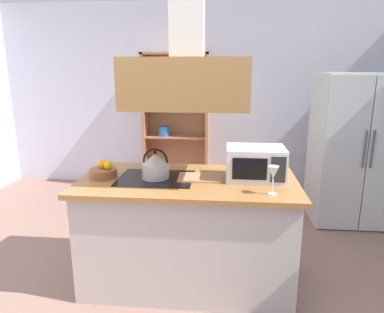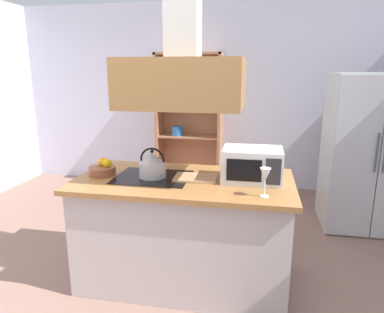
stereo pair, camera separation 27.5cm
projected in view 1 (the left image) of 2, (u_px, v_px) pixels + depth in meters
The scene contains 11 objects.
ground_plane at pixel (166, 303), 2.70m from camera, with size 7.80×7.80×0.00m, color #866356.
wall_back at pixel (198, 97), 5.27m from camera, with size 6.00×0.12×2.70m, color silver.
kitchen_island at pixel (188, 230), 2.92m from camera, with size 1.74×0.91×0.90m.
range_hood at pixel (187, 68), 2.60m from camera, with size 0.90×0.70×1.22m.
refrigerator at pixel (355, 149), 4.04m from camera, with size 0.90×0.78×1.72m.
dish_cabinet at pixel (177, 129), 5.20m from camera, with size 0.95×0.40×1.98m.
kettle at pixel (155, 166), 2.81m from camera, with size 0.22×0.22×0.24m.
cutting_board at pixel (199, 178), 2.81m from camera, with size 0.34×0.24×0.02m, color tan.
microwave at pixel (255, 163), 2.78m from camera, with size 0.46×0.35×0.26m.
wine_glass_on_counter at pixel (273, 174), 2.43m from camera, with size 0.08×0.08×0.21m.
fruit_bowl at pixel (104, 171), 2.85m from camera, with size 0.22×0.22×0.14m.
Camera 1 is at (0.42, -2.32, 1.76)m, focal length 32.78 mm.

